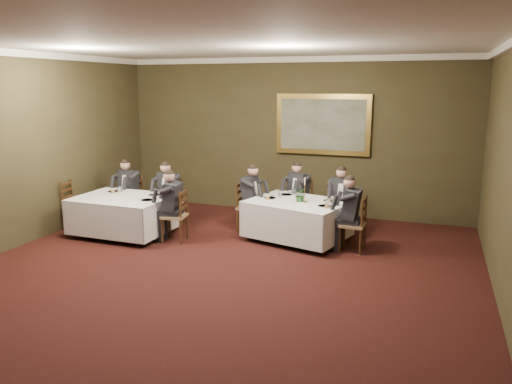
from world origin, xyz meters
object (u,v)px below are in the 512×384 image
Objects in this scene: chair_main_backleft at (299,212)px; diner_main_backright at (341,208)px; table_main at (297,217)px; painting at (323,124)px; diner_main_endleft at (249,206)px; chair_sec_endright at (175,226)px; candlestick at (304,193)px; diner_sec_backleft at (130,198)px; diner_sec_endright at (174,215)px; centerpiece at (301,194)px; diner_sec_backright at (169,201)px; chair_main_endright at (353,236)px; chair_main_backright at (341,219)px; chair_sec_backleft at (131,208)px; chair_sec_backright at (170,212)px; chair_sec_endleft at (77,215)px; diner_main_backleft at (299,202)px; diner_main_endright at (353,223)px; table_second at (124,212)px; chair_main_endleft at (249,217)px.

diner_main_backright is at bearing -166.42° from chair_main_backleft.
table_main is 2.56m from painting.
diner_main_endleft is (-1.77, -0.48, 0.00)m from diner_main_backright.
candlestick is (2.31, 0.74, 0.66)m from chair_sec_endright.
diner_main_backright is 4.52m from diner_sec_backleft.
centerpiece is at bearing -78.87° from diner_sec_endright.
diner_sec_backright is at bearing 177.37° from centerpiece.
diner_main_backright reaches higher than chair_main_endright.
chair_main_backright reaches higher than table_main.
centerpiece is (2.87, -0.13, 0.39)m from diner_sec_backright.
chair_sec_backleft is 1.00m from diner_sec_backright.
chair_sec_endleft is at bearing 38.39° from chair_sec_backright.
diner_main_backright is 0.64× the size of painting.
diner_sec_backleft reaches higher than table_main.
diner_main_backright is (-0.00, -0.01, 0.23)m from chair_main_backright.
centerpiece reaches higher than chair_main_endright.
chair_main_backleft is 0.74× the size of diner_main_backright.
table_main is at bearing 132.16° from diner_main_backleft.
diner_main_endright is at bearing -14.47° from table_main.
chair_main_backright is 2.26m from painting.
table_second is at bearing 71.00° from chair_sec_backright.
diner_main_endright is (-0.01, 0.00, 0.23)m from chair_main_endright.
chair_sec_endleft is (-5.55, -0.51, 0.00)m from chair_main_endright.
painting is at bearing 27.16° from diner_main_endright.
diner_main_endleft reaches higher than table_second.
diner_main_backright is 4.52m from chair_sec_backleft.
chair_sec_endright is (1.62, -0.94, -0.23)m from diner_sec_backleft.
diner_main_endleft reaches higher than centerpiece.
diner_main_backleft reaches higher than chair_main_endright.
chair_main_backleft is at bearing -13.89° from chair_main_backright.
diner_main_endleft is 2.23m from diner_main_endright.
centerpiece is at bearing -173.17° from diner_sec_backright.
diner_main_endleft is (0.01, -0.00, 0.23)m from chair_main_endleft.
diner_main_endleft is (2.23, 1.08, 0.06)m from table_second.
diner_main_endleft is 1.00× the size of diner_sec_backright.
chair_sec_backright is at bearing 177.14° from centerpiece.
diner_sec_backright reaches higher than chair_main_backright.
diner_sec_backright and diner_sec_endright have the same top height.
chair_sec_backright is 1.00× the size of chair_sec_endleft.
centerpiece is (0.29, -1.03, 0.62)m from chair_main_backleft.
table_main is 2.06× the size of chair_main_backleft.
chair_sec_backright is (0.98, -0.00, -0.23)m from diner_sec_backleft.
chair_main_backleft is at bearing 132.02° from chair_main_endleft.
painting reaches higher than chair_sec_endright.
diner_main_endright is 1.35× the size of chair_sec_endright.
painting is at bearing 149.53° from chair_main_endleft.
diner_main_endleft is 4.76× the size of centerpiece.
diner_main_backright is 1.35× the size of chair_sec_endright.
diner_sec_endright reaches higher than chair_main_endleft.
chair_sec_backright and chair_sec_endright have the same top height.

